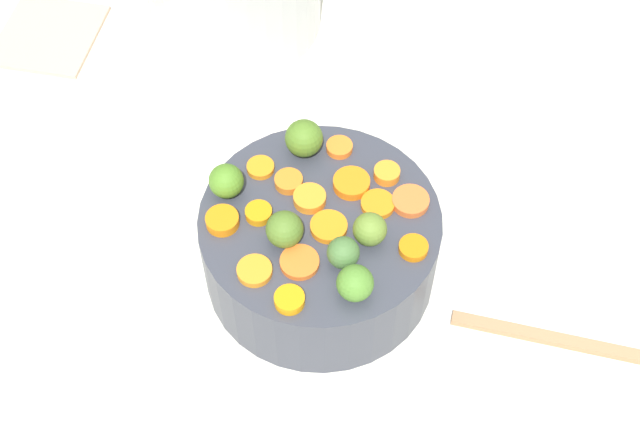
{
  "coord_description": "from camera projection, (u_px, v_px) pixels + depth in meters",
  "views": [
    {
      "loc": [
        0.18,
        -0.53,
        0.86
      ],
      "look_at": [
        0.0,
        -0.05,
        0.13
      ],
      "focal_mm": 49.76,
      "sensor_mm": 36.0,
      "label": 1
    }
  ],
  "objects": [
    {
      "name": "brussels_sprout_2",
      "position": [
        343.0,
        253.0,
        0.86
      ],
      "size": [
        0.03,
        0.03,
        0.03
      ],
      "primitive_type": "sphere",
      "color": "#436B35",
      "rests_on": "serving_bowl_carrots"
    },
    {
      "name": "carrot_slice_14",
      "position": [
        304.0,
        264.0,
        0.86
      ],
      "size": [
        0.05,
        0.05,
        0.01
      ],
      "primitive_type": "cylinder",
      "rotation": [
        0.0,
        0.0,
        2.8
      ],
      "color": "orange",
      "rests_on": "serving_bowl_carrots"
    },
    {
      "name": "carrot_slice_4",
      "position": [
        378.0,
        204.0,
        0.91
      ],
      "size": [
        0.04,
        0.04,
        0.01
      ],
      "primitive_type": "cylinder",
      "rotation": [
        0.0,
        0.0,
        1.35
      ],
      "color": "orange",
      "rests_on": "serving_bowl_carrots"
    },
    {
      "name": "brussels_sprout_4",
      "position": [
        304.0,
        138.0,
        0.93
      ],
      "size": [
        0.04,
        0.04,
        0.04
      ],
      "primitive_type": "sphere",
      "color": "#4C7324",
      "rests_on": "serving_bowl_carrots"
    },
    {
      "name": "carrot_slice_12",
      "position": [
        255.0,
        271.0,
        0.86
      ],
      "size": [
        0.04,
        0.04,
        0.01
      ],
      "primitive_type": "cylinder",
      "rotation": [
        0.0,
        0.0,
        5.96
      ],
      "color": "orange",
      "rests_on": "serving_bowl_carrots"
    },
    {
      "name": "carrot_slice_1",
      "position": [
        329.0,
        227.0,
        0.89
      ],
      "size": [
        0.05,
        0.05,
        0.01
      ],
      "primitive_type": "cylinder",
      "rotation": [
        0.0,
        0.0,
        0.27
      ],
      "color": "orange",
      "rests_on": "serving_bowl_carrots"
    },
    {
      "name": "tabletop",
      "position": [
        335.0,
        239.0,
        1.02
      ],
      "size": [
        2.4,
        2.4,
        0.02
      ],
      "primitive_type": "cube",
      "color": "silver",
      "rests_on": "ground"
    },
    {
      "name": "carrot_slice_10",
      "position": [
        339.0,
        147.0,
        0.95
      ],
      "size": [
        0.04,
        0.04,
        0.01
      ],
      "primitive_type": "cylinder",
      "rotation": [
        0.0,
        0.0,
        3.91
      ],
      "color": "orange",
      "rests_on": "serving_bowl_carrots"
    },
    {
      "name": "carrot_slice_11",
      "position": [
        413.0,
        248.0,
        0.87
      ],
      "size": [
        0.04,
        0.04,
        0.01
      ],
      "primitive_type": "cylinder",
      "rotation": [
        0.0,
        0.0,
        6.02
      ],
      "color": "orange",
      "rests_on": "serving_bowl_carrots"
    },
    {
      "name": "brussels_sprout_0",
      "position": [
        285.0,
        229.0,
        0.87
      ],
      "size": [
        0.04,
        0.04,
        0.04
      ],
      "primitive_type": "sphere",
      "color": "#4B6D26",
      "rests_on": "serving_bowl_carrots"
    },
    {
      "name": "carrot_slice_6",
      "position": [
        259.0,
        213.0,
        0.9
      ],
      "size": [
        0.04,
        0.04,
        0.01
      ],
      "primitive_type": "cylinder",
      "rotation": [
        0.0,
        0.0,
        5.72
      ],
      "color": "orange",
      "rests_on": "serving_bowl_carrots"
    },
    {
      "name": "brussels_sprout_1",
      "position": [
        226.0,
        181.0,
        0.9
      ],
      "size": [
        0.04,
        0.04,
        0.04
      ],
      "primitive_type": "sphere",
      "color": "#4D7E25",
      "rests_on": "serving_bowl_carrots"
    },
    {
      "name": "carrot_slice_3",
      "position": [
        289.0,
        181.0,
        0.92
      ],
      "size": [
        0.03,
        0.03,
        0.01
      ],
      "primitive_type": "cylinder",
      "rotation": [
        0.0,
        0.0,
        3.07
      ],
      "color": "orange",
      "rests_on": "serving_bowl_carrots"
    },
    {
      "name": "carrot_slice_8",
      "position": [
        387.0,
        173.0,
        0.93
      ],
      "size": [
        0.03,
        0.03,
        0.01
      ],
      "primitive_type": "cylinder",
      "rotation": [
        0.0,
        0.0,
        3.18
      ],
      "color": "orange",
      "rests_on": "serving_bowl_carrots"
    },
    {
      "name": "carrot_slice_2",
      "position": [
        310.0,
        199.0,
        0.91
      ],
      "size": [
        0.05,
        0.05,
        0.01
      ],
      "primitive_type": "cylinder",
      "rotation": [
        0.0,
        0.0,
        2.34
      ],
      "color": "orange",
      "rests_on": "serving_bowl_carrots"
    },
    {
      "name": "brussels_sprout_5",
      "position": [
        355.0,
        283.0,
        0.83
      ],
      "size": [
        0.04,
        0.04,
        0.04
      ],
      "primitive_type": "sphere",
      "color": "#4C7F2C",
      "rests_on": "serving_bowl_carrots"
    },
    {
      "name": "carrot_slice_13",
      "position": [
        289.0,
        300.0,
        0.84
      ],
      "size": [
        0.04,
        0.04,
        0.01
      ],
      "primitive_type": "cylinder",
      "rotation": [
        0.0,
        0.0,
        0.49
      ],
      "color": "orange",
      "rests_on": "serving_bowl_carrots"
    },
    {
      "name": "serving_bowl_carrots",
      "position": [
        320.0,
        245.0,
        0.94
      ],
      "size": [
        0.25,
        0.25,
        0.1
      ],
      "primitive_type": "cylinder",
      "color": "#363945",
      "rests_on": "tabletop"
    },
    {
      "name": "carrot_slice_5",
      "position": [
        261.0,
        168.0,
        0.93
      ],
      "size": [
        0.04,
        0.04,
        0.01
      ],
      "primitive_type": "cylinder",
      "rotation": [
        0.0,
        0.0,
        1.9
      ],
      "color": "orange",
      "rests_on": "serving_bowl_carrots"
    },
    {
      "name": "carrot_slice_9",
      "position": [
        411.0,
        200.0,
        0.91
      ],
      "size": [
        0.05,
        0.05,
        0.01
      ],
      "primitive_type": "cylinder",
      "rotation": [
        0.0,
        0.0,
        3.85
      ],
      "color": "orange",
      "rests_on": "serving_bowl_carrots"
    },
    {
      "name": "brussels_sprout_3",
      "position": [
        370.0,
        229.0,
        0.87
      ],
      "size": [
        0.03,
        0.03,
        0.03
      ],
      "primitive_type": "sphere",
      "color": "olive",
      "rests_on": "serving_bowl_carrots"
    },
    {
      "name": "carrot_slice_0",
      "position": [
        352.0,
        183.0,
        0.92
      ],
      "size": [
        0.05,
        0.05,
        0.01
      ],
      "primitive_type": "cylinder",
      "rotation": [
        0.0,
        0.0,
        0.22
      ],
      "color": "orange",
      "rests_on": "serving_bowl_carrots"
    },
    {
      "name": "dish_towel",
      "position": [
        49.0,
        35.0,
        1.19
      ],
      "size": [
        0.15,
        0.16,
        0.01
      ],
      "primitive_type": "cube",
      "rotation": [
        0.0,
        0.0,
        0.16
      ],
      "color": "#CAA88E",
      "rests_on": "tabletop"
    },
    {
      "name": "carrot_slice_7",
      "position": [
        222.0,
        221.0,
        0.89
      ],
      "size": [
        0.05,
        0.05,
        0.01
      ],
      "primitive_type": "cylinder",
      "rotation": [
        0.0,
        0.0,
        2.24
      ],
      "color": "orange",
      "rests_on": "serving_bowl_carrots"
    }
  ]
}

